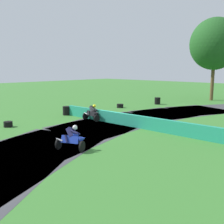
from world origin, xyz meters
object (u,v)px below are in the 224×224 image
object	(u,v)px
tire_stack_mid_a	(120,106)
tire_stack_far	(8,124)
motorcycle_chase_blue	(72,139)
tire_stack_mid_b	(67,111)
tire_stack_near	(157,101)
traffic_cone	(194,128)
motorcycle_lead_black	(92,113)

from	to	relation	value
tire_stack_mid_a	tire_stack_far	xyz separation A→B (m)	(0.20, -12.68, 0.00)
motorcycle_chase_blue	tire_stack_far	xyz separation A→B (m)	(-7.82, 0.13, -0.43)
tire_stack_mid_b	tire_stack_far	size ratio (longest dim) A/B	1.27
tire_stack_near	tire_stack_far	world-z (taller)	tire_stack_near
motorcycle_chase_blue	traffic_cone	bearing A→B (deg)	71.97
motorcycle_lead_black	tire_stack_near	bearing A→B (deg)	97.55
motorcycle_lead_black	tire_stack_mid_b	distance (m)	3.68
tire_stack_near	motorcycle_chase_blue	bearing A→B (deg)	-69.86
motorcycle_lead_black	tire_stack_mid_b	xyz separation A→B (m)	(-3.67, 0.11, -0.24)
motorcycle_lead_black	tire_stack_mid_a	world-z (taller)	motorcycle_lead_black
motorcycle_lead_black	tire_stack_far	xyz separation A→B (m)	(-2.83, -5.85, -0.44)
motorcycle_lead_black	tire_stack_mid_a	size ratio (longest dim) A/B	2.36
tire_stack_far	traffic_cone	world-z (taller)	traffic_cone
tire_stack_near	tire_stack_mid_b	world-z (taller)	same
motorcycle_chase_blue	tire_stack_mid_b	size ratio (longest dim) A/B	2.09
motorcycle_lead_black	traffic_cone	world-z (taller)	motorcycle_lead_black
tire_stack_mid_b	motorcycle_chase_blue	bearing A→B (deg)	-35.12
motorcycle_lead_black	tire_stack_near	size ratio (longest dim) A/B	2.11
motorcycle_chase_blue	traffic_cone	size ratio (longest dim) A/B	3.80
tire_stack_far	motorcycle_chase_blue	bearing A→B (deg)	-0.98
tire_stack_mid_a	traffic_cone	world-z (taller)	traffic_cone
motorcycle_lead_black	tire_stack_mid_a	bearing A→B (deg)	113.91
motorcycle_chase_blue	tire_stack_mid_a	bearing A→B (deg)	122.04
motorcycle_chase_blue	tire_stack_far	size ratio (longest dim) A/B	2.65
tire_stack_near	tire_stack_mid_a	size ratio (longest dim) A/B	1.12
tire_stack_near	traffic_cone	world-z (taller)	tire_stack_near
tire_stack_mid_a	traffic_cone	size ratio (longest dim) A/B	1.62
tire_stack_mid_b	tire_stack_far	bearing A→B (deg)	-81.96
tire_stack_far	motorcycle_lead_black	bearing A→B (deg)	64.21
tire_stack_near	traffic_cone	distance (m)	13.31
motorcycle_chase_blue	tire_stack_far	distance (m)	7.83
motorcycle_chase_blue	traffic_cone	world-z (taller)	motorcycle_chase_blue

